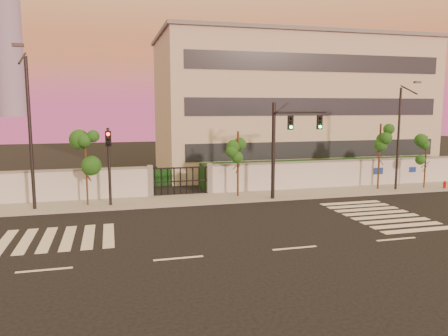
{
  "coord_description": "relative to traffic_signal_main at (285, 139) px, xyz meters",
  "views": [
    {
      "loc": [
        -7.48,
        -16.63,
        5.99
      ],
      "look_at": [
        -1.55,
        6.0,
        2.71
      ],
      "focal_mm": 35.0,
      "sensor_mm": 36.0,
      "label": 1
    }
  ],
  "objects": [
    {
      "name": "traffic_signal_secondary",
      "position": [
        -10.89,
        0.67,
        -0.93
      ],
      "size": [
        0.37,
        0.35,
        4.77
      ],
      "rotation": [
        0.0,
        0.0,
        -0.23
      ],
      "color": "black",
      "rests_on": "ground"
    },
    {
      "name": "traffic_signal_main",
      "position": [
        0.0,
        0.0,
        0.0
      ],
      "size": [
        3.94,
        0.94,
        6.26
      ],
      "rotation": [
        0.0,
        0.0,
        0.21
      ],
      "color": "black",
      "rests_on": "ground"
    },
    {
      "name": "hedge_row",
      "position": [
        -2.15,
        5.54,
        -3.14
      ],
      "size": [
        41.0,
        4.25,
        1.8
      ],
      "color": "black",
      "rests_on": "ground"
    },
    {
      "name": "street_tree_e",
      "position": [
        7.74,
        1.22,
        -0.41
      ],
      "size": [
        1.62,
        1.29,
        4.81
      ],
      "color": "#382314",
      "rests_on": "ground"
    },
    {
      "name": "streetlight_west",
      "position": [
        -15.15,
        0.61,
        1.0
      ],
      "size": [
        0.55,
        2.21,
        9.18
      ],
      "color": "black",
      "rests_on": "ground"
    },
    {
      "name": "street_tree_c",
      "position": [
        -12.2,
        1.07,
        -0.61
      ],
      "size": [
        1.45,
        1.16,
        4.55
      ],
      "color": "#382314",
      "rests_on": "ground"
    },
    {
      "name": "sidewalk",
      "position": [
        -3.32,
        1.3,
        -3.88
      ],
      "size": [
        60.0,
        3.0,
        0.15
      ],
      "primitive_type": "cube",
      "color": "gray",
      "rests_on": "ground"
    },
    {
      "name": "road_markings",
      "position": [
        -4.9,
        -5.44,
        -3.95
      ],
      "size": [
        57.0,
        7.62,
        0.02
      ],
      "color": "silver",
      "rests_on": "ground"
    },
    {
      "name": "ground",
      "position": [
        -3.32,
        -9.2,
        -3.96
      ],
      "size": [
        120.0,
        120.0,
        0.0
      ],
      "primitive_type": "plane",
      "color": "black",
      "rests_on": "ground"
    },
    {
      "name": "distant_skyscraper",
      "position": [
        -68.32,
        270.8,
        58.03
      ],
      "size": [
        16.0,
        16.0,
        118.0
      ],
      "color": "slate",
      "rests_on": "ground"
    },
    {
      "name": "fire_hydrant",
      "position": [
        12.56,
        0.2,
        -3.61
      ],
      "size": [
        0.27,
        0.26,
        0.69
      ],
      "rotation": [
        0.0,
        0.0,
        0.29
      ],
      "color": "red",
      "rests_on": "ground"
    },
    {
      "name": "street_tree_f",
      "position": [
        11.27,
        0.77,
        -1.07
      ],
      "size": [
        1.34,
        1.06,
        3.92
      ],
      "color": "#382314",
      "rests_on": "ground"
    },
    {
      "name": "perimeter_wall",
      "position": [
        -3.21,
        2.8,
        -2.89
      ],
      "size": [
        60.0,
        0.36,
        2.2
      ],
      "color": "silver",
      "rests_on": "ground"
    },
    {
      "name": "institutional_building",
      "position": [
        5.68,
        12.79,
        2.2
      ],
      "size": [
        24.4,
        12.4,
        12.25
      ],
      "color": "beige",
      "rests_on": "ground"
    },
    {
      "name": "streetlight_east",
      "position": [
        8.89,
        0.63,
        0.18
      ],
      "size": [
        0.46,
        1.84,
        7.66
      ],
      "color": "black",
      "rests_on": "ground"
    },
    {
      "name": "street_tree_d",
      "position": [
        -2.72,
        1.33,
        -0.69
      ],
      "size": [
        1.6,
        1.28,
        4.43
      ],
      "color": "#382314",
      "rests_on": "ground"
    }
  ]
}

